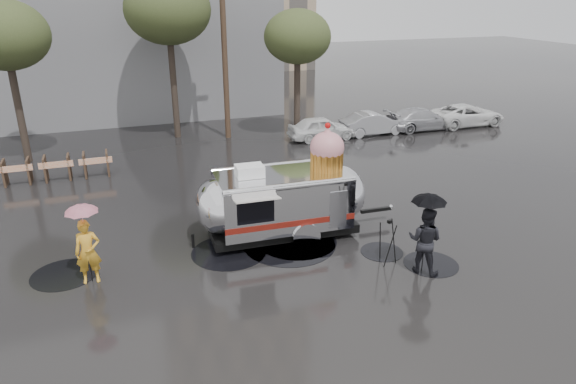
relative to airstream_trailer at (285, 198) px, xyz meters
name	(u,v)px	position (x,y,z in m)	size (l,w,h in m)	color
ground	(256,275)	(-1.55, -2.06, -1.27)	(120.00, 120.00, 0.00)	black
puddles	(273,251)	(-0.69, -0.90, -1.27)	(11.52, 4.65, 0.01)	black
grey_building	(83,3)	(-5.55, 21.94, 5.23)	(22.00, 12.00, 13.00)	slate
utility_pole	(224,47)	(0.95, 11.94, 3.35)	(1.60, 0.28, 9.00)	#473323
tree_left	(5,36)	(-8.55, 10.94, 4.21)	(3.64, 3.64, 6.95)	#382D26
tree_mid	(168,10)	(-1.55, 12.94, 5.07)	(4.20, 4.20, 8.03)	#382D26
tree_right	(298,38)	(4.45, 10.94, 3.78)	(3.36, 3.36, 6.42)	#382D26
barricade_row	(57,167)	(-7.10, 7.90, -0.75)	(4.30, 0.80, 1.00)	#473323
parked_cars	(403,119)	(10.23, 9.94, -0.56)	(13.20, 1.90, 1.50)	silver
airstream_trailer	(285,198)	(0.00, 0.00, 0.00)	(6.75, 2.62, 3.63)	silver
person_left	(88,252)	(-5.78, -0.93, -0.39)	(0.64, 0.43, 1.78)	gold
umbrella_pink	(82,217)	(-5.78, -0.93, 0.63)	(1.04, 1.04, 2.26)	#FFA0B8
person_right	(425,240)	(2.86, -3.40, -0.32)	(0.91, 0.51, 1.91)	black
umbrella_black	(428,207)	(2.86, -3.40, 0.67)	(1.15, 1.15, 2.34)	black
tripod	(388,238)	(2.18, -2.66, -0.50)	(0.54, 0.54, 1.35)	black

